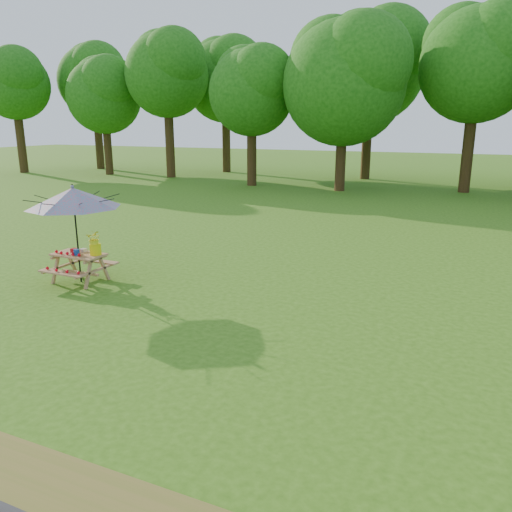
% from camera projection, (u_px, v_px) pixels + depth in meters
% --- Properties ---
extents(ground, '(120.00, 120.00, 0.00)m').
position_uv_depth(ground, '(24.00, 333.00, 8.70)').
color(ground, '#346413').
rests_on(ground, ground).
extents(treeline, '(60.00, 12.00, 16.00)m').
position_uv_depth(treeline, '(351.00, 35.00, 26.02)').
color(treeline, '#17580F').
rests_on(treeline, ground).
extents(picnic_table, '(1.20, 1.32, 0.67)m').
position_uv_depth(picnic_table, '(80.00, 268.00, 11.44)').
color(picnic_table, '#AA704D').
rests_on(picnic_table, ground).
extents(patio_umbrella, '(2.35, 2.35, 2.25)m').
position_uv_depth(patio_umbrella, '(73.00, 198.00, 11.02)').
color(patio_umbrella, black).
rests_on(patio_umbrella, ground).
extents(produce_bins, '(0.34, 0.43, 0.13)m').
position_uv_depth(produce_bins, '(77.00, 251.00, 11.36)').
color(produce_bins, '#AF0E17').
rests_on(produce_bins, picnic_table).
extents(tomatoes_row, '(0.77, 0.13, 0.07)m').
position_uv_depth(tomatoes_row, '(68.00, 253.00, 11.25)').
color(tomatoes_row, red).
rests_on(tomatoes_row, picnic_table).
extents(flower_bucket, '(0.43, 0.40, 0.57)m').
position_uv_depth(flower_bucket, '(95.00, 242.00, 11.18)').
color(flower_bucket, '#FAEC0D').
rests_on(flower_bucket, picnic_table).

